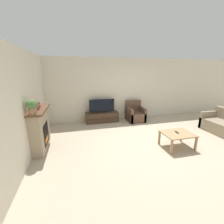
% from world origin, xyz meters
% --- Properties ---
extents(ground_plane, '(24.00, 24.00, 0.00)m').
position_xyz_m(ground_plane, '(0.00, 0.00, 0.00)').
color(ground_plane, tan).
extents(wall_back, '(12.00, 0.06, 2.70)m').
position_xyz_m(wall_back, '(0.00, 2.54, 1.35)').
color(wall_back, beige).
rests_on(wall_back, ground).
extents(wall_left, '(0.06, 12.00, 2.70)m').
position_xyz_m(wall_left, '(-3.47, 0.00, 1.35)').
color(wall_left, beige).
rests_on(wall_left, ground).
extents(fireplace, '(0.41, 1.34, 1.17)m').
position_xyz_m(fireplace, '(-3.29, 0.45, 0.60)').
color(fireplace, tan).
rests_on(fireplace, ground).
extents(mantel_vase_left, '(0.11, 0.11, 0.33)m').
position_xyz_m(mantel_vase_left, '(-3.28, 0.05, 1.32)').
color(mantel_vase_left, beige).
rests_on(mantel_vase_left, fireplace).
extents(mantel_vase_centre_left, '(0.12, 0.12, 0.19)m').
position_xyz_m(mantel_vase_centre_left, '(-3.28, 0.35, 1.25)').
color(mantel_vase_centre_left, '#994C3D').
rests_on(mantel_vase_centre_left, fireplace).
extents(mantel_clock, '(0.08, 0.11, 0.15)m').
position_xyz_m(mantel_clock, '(-3.28, 0.59, 1.24)').
color(mantel_clock, brown).
rests_on(mantel_clock, fireplace).
extents(potted_plant, '(0.23, 0.23, 0.36)m').
position_xyz_m(potted_plant, '(-3.28, -0.12, 1.37)').
color(potted_plant, '#936B4C').
rests_on(potted_plant, fireplace).
extents(tv_stand, '(1.40, 0.45, 0.43)m').
position_xyz_m(tv_stand, '(-1.19, 2.25, 0.21)').
color(tv_stand, '#422D1E').
rests_on(tv_stand, ground).
extents(tv, '(1.07, 0.18, 0.58)m').
position_xyz_m(tv, '(-1.19, 2.25, 0.70)').
color(tv, black).
rests_on(tv, tv_stand).
extents(armchair, '(0.70, 0.76, 0.88)m').
position_xyz_m(armchair, '(0.27, 2.06, 0.29)').
color(armchair, brown).
rests_on(armchair, ground).
extents(coffee_table, '(0.85, 0.68, 0.44)m').
position_xyz_m(coffee_table, '(0.50, -0.49, 0.39)').
color(coffee_table, '#A37F56').
rests_on(coffee_table, ground).
extents(remote, '(0.06, 0.15, 0.02)m').
position_xyz_m(remote, '(0.50, -0.45, 0.45)').
color(remote, black).
rests_on(remote, coffee_table).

